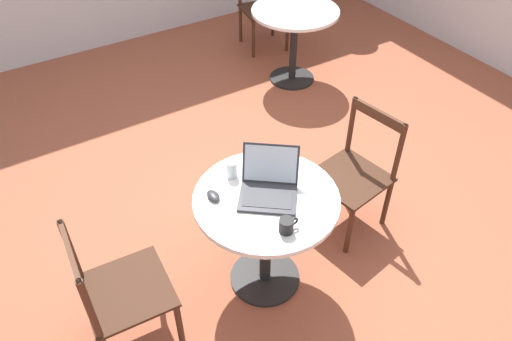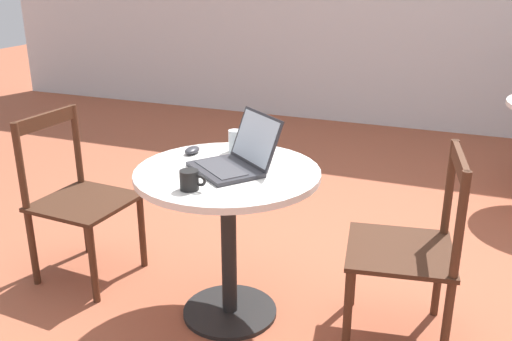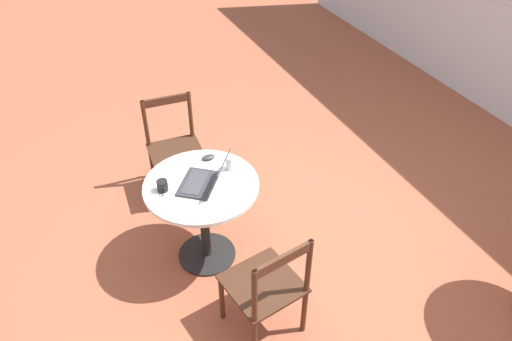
{
  "view_description": "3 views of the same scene",
  "coord_description": "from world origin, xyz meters",
  "px_view_note": "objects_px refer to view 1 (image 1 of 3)",
  "views": [
    {
      "loc": [
        -1.34,
        -2.03,
        2.64
      ],
      "look_at": [
        -0.14,
        -0.08,
        0.62
      ],
      "focal_mm": 35.0,
      "sensor_mm": 36.0,
      "label": 1
    },
    {
      "loc": [
        0.7,
        -2.52,
        1.57
      ],
      "look_at": [
        -0.31,
        0.02,
        0.58
      ],
      "focal_mm": 40.0,
      "sensor_mm": 36.0,
      "label": 2
    },
    {
      "loc": [
        2.31,
        -1.18,
        2.95
      ],
      "look_at": [
        -0.28,
        0.02,
        0.7
      ],
      "focal_mm": 35.0,
      "sensor_mm": 36.0,
      "label": 3
    }
  ],
  "objects_px": {
    "drinking_glass": "(232,169)",
    "laptop": "(269,187)",
    "cafe_table_near": "(266,217)",
    "chair_near_right": "(355,173)",
    "mug": "(287,225)",
    "chair_near_left": "(118,292)",
    "chair_mid_back": "(262,7)",
    "mouse": "(213,196)",
    "cafe_table_mid": "(295,26)"
  },
  "relations": [
    {
      "from": "chair_mid_back",
      "to": "mug",
      "type": "distance_m",
      "value": 3.46
    },
    {
      "from": "cafe_table_mid",
      "to": "chair_near_right",
      "type": "bearing_deg",
      "value": -113.0
    },
    {
      "from": "chair_mid_back",
      "to": "drinking_glass",
      "type": "bearing_deg",
      "value": -125.6
    },
    {
      "from": "cafe_table_near",
      "to": "mouse",
      "type": "bearing_deg",
      "value": 149.24
    },
    {
      "from": "cafe_table_near",
      "to": "mug",
      "type": "xyz_separation_m",
      "value": [
        -0.04,
        -0.26,
        0.2
      ]
    },
    {
      "from": "mug",
      "to": "chair_near_left",
      "type": "bearing_deg",
      "value": 159.12
    },
    {
      "from": "laptop",
      "to": "mug",
      "type": "xyz_separation_m",
      "value": [
        -0.07,
        -0.28,
        -0.01
      ]
    },
    {
      "from": "cafe_table_mid",
      "to": "mug",
      "type": "relative_size",
      "value": 7.28
    },
    {
      "from": "chair_mid_back",
      "to": "mug",
      "type": "relative_size",
      "value": 7.76
    },
    {
      "from": "chair_near_left",
      "to": "chair_near_right",
      "type": "bearing_deg",
      "value": 2.48
    },
    {
      "from": "chair_near_right",
      "to": "chair_mid_back",
      "type": "relative_size",
      "value": 1.0
    },
    {
      "from": "laptop",
      "to": "mouse",
      "type": "height_order",
      "value": "laptop"
    },
    {
      "from": "cafe_table_mid",
      "to": "chair_near_right",
      "type": "distance_m",
      "value": 1.95
    },
    {
      "from": "chair_near_left",
      "to": "drinking_glass",
      "type": "xyz_separation_m",
      "value": [
        0.81,
        0.19,
        0.35
      ]
    },
    {
      "from": "chair_mid_back",
      "to": "drinking_glass",
      "type": "height_order",
      "value": "chair_mid_back"
    },
    {
      "from": "chair_near_left",
      "to": "laptop",
      "type": "distance_m",
      "value": 0.97
    },
    {
      "from": "cafe_table_near",
      "to": "drinking_glass",
      "type": "relative_size",
      "value": 7.78
    },
    {
      "from": "chair_near_right",
      "to": "cafe_table_near",
      "type": "bearing_deg",
      "value": -170.52
    },
    {
      "from": "chair_near_right",
      "to": "chair_near_left",
      "type": "bearing_deg",
      "value": -177.52
    },
    {
      "from": "mug",
      "to": "drinking_glass",
      "type": "xyz_separation_m",
      "value": [
        -0.03,
        0.51,
        0.01
      ]
    },
    {
      "from": "mug",
      "to": "laptop",
      "type": "bearing_deg",
      "value": 75.48
    },
    {
      "from": "cafe_table_near",
      "to": "chair_near_right",
      "type": "distance_m",
      "value": 0.81
    },
    {
      "from": "cafe_table_mid",
      "to": "chair_near_left",
      "type": "height_order",
      "value": "chair_near_left"
    },
    {
      "from": "chair_near_left",
      "to": "laptop",
      "type": "height_order",
      "value": "laptop"
    },
    {
      "from": "mouse",
      "to": "drinking_glass",
      "type": "bearing_deg",
      "value": 30.35
    },
    {
      "from": "chair_near_left",
      "to": "mouse",
      "type": "relative_size",
      "value": 8.65
    },
    {
      "from": "drinking_glass",
      "to": "laptop",
      "type": "bearing_deg",
      "value": -66.09
    },
    {
      "from": "cafe_table_mid",
      "to": "laptop",
      "type": "height_order",
      "value": "laptop"
    },
    {
      "from": "cafe_table_near",
      "to": "laptop",
      "type": "distance_m",
      "value": 0.21
    },
    {
      "from": "laptop",
      "to": "mouse",
      "type": "distance_m",
      "value": 0.31
    },
    {
      "from": "chair_mid_back",
      "to": "chair_near_left",
      "type": "bearing_deg",
      "value": -134.06
    },
    {
      "from": "laptop",
      "to": "chair_near_left",
      "type": "bearing_deg",
      "value": 177.61
    },
    {
      "from": "mug",
      "to": "drinking_glass",
      "type": "relative_size",
      "value": 1.07
    },
    {
      "from": "mug",
      "to": "chair_near_right",
      "type": "bearing_deg",
      "value": 25.1
    },
    {
      "from": "cafe_table_near",
      "to": "mug",
      "type": "height_order",
      "value": "mug"
    },
    {
      "from": "chair_near_left",
      "to": "drinking_glass",
      "type": "bearing_deg",
      "value": 13.39
    },
    {
      "from": "chair_mid_back",
      "to": "mouse",
      "type": "distance_m",
      "value": 3.23
    },
    {
      "from": "laptop",
      "to": "drinking_glass",
      "type": "distance_m",
      "value": 0.25
    },
    {
      "from": "chair_near_left",
      "to": "mug",
      "type": "height_order",
      "value": "chair_near_left"
    },
    {
      "from": "cafe_table_mid",
      "to": "mug",
      "type": "bearing_deg",
      "value": -126.15
    },
    {
      "from": "cafe_table_near",
      "to": "cafe_table_mid",
      "type": "distance_m",
      "value": 2.47
    },
    {
      "from": "chair_near_left",
      "to": "mug",
      "type": "relative_size",
      "value": 7.76
    },
    {
      "from": "cafe_table_mid",
      "to": "drinking_glass",
      "type": "relative_size",
      "value": 7.78
    },
    {
      "from": "chair_near_left",
      "to": "drinking_glass",
      "type": "distance_m",
      "value": 0.9
    },
    {
      "from": "cafe_table_near",
      "to": "mouse",
      "type": "xyz_separation_m",
      "value": [
        -0.25,
        0.15,
        0.18
      ]
    },
    {
      "from": "chair_mid_back",
      "to": "mouse",
      "type": "relative_size",
      "value": 8.65
    },
    {
      "from": "cafe_table_mid",
      "to": "mouse",
      "type": "height_order",
      "value": "mouse"
    },
    {
      "from": "chair_near_right",
      "to": "laptop",
      "type": "relative_size",
      "value": 1.97
    },
    {
      "from": "cafe_table_near",
      "to": "cafe_table_mid",
      "type": "xyz_separation_m",
      "value": [
        1.55,
        1.92,
        0.0
      ]
    },
    {
      "from": "mouse",
      "to": "chair_near_right",
      "type": "bearing_deg",
      "value": -0.91
    }
  ]
}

